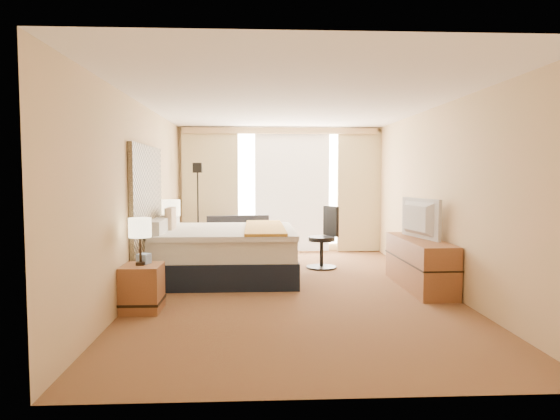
{
  "coord_description": "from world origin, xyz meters",
  "views": [
    {
      "loc": [
        -0.53,
        -6.97,
        1.61
      ],
      "look_at": [
        -0.16,
        0.4,
        1.1
      ],
      "focal_mm": 32.0,
      "sensor_mm": 36.0,
      "label": 1
    }
  ],
  "objects_px": {
    "loveseat": "(240,245)",
    "lamp_right": "(171,209)",
    "desk_chair": "(324,241)",
    "nightstand_left": "(142,288)",
    "lamp_left": "(140,229)",
    "television": "(414,218)",
    "floor_lamp": "(198,191)",
    "nightstand_right": "(176,254)",
    "bed": "(221,252)",
    "media_dresser": "(420,263)"
  },
  "relations": [
    {
      "from": "loveseat",
      "to": "lamp_right",
      "type": "distance_m",
      "value": 1.8
    },
    {
      "from": "desk_chair",
      "to": "loveseat",
      "type": "bearing_deg",
      "value": 121.1
    },
    {
      "from": "desk_chair",
      "to": "nightstand_left",
      "type": "bearing_deg",
      "value": -159.01
    },
    {
      "from": "lamp_left",
      "to": "television",
      "type": "xyz_separation_m",
      "value": [
        3.66,
        1.18,
        0.01
      ]
    },
    {
      "from": "nightstand_left",
      "to": "lamp_right",
      "type": "xyz_separation_m",
      "value": [
        -0.06,
        2.45,
        0.78
      ]
    },
    {
      "from": "loveseat",
      "to": "floor_lamp",
      "type": "distance_m",
      "value": 1.33
    },
    {
      "from": "nightstand_left",
      "to": "desk_chair",
      "type": "bearing_deg",
      "value": 45.9
    },
    {
      "from": "nightstand_right",
      "to": "lamp_left",
      "type": "distance_m",
      "value": 2.61
    },
    {
      "from": "nightstand_right",
      "to": "bed",
      "type": "xyz_separation_m",
      "value": [
        0.81,
        -0.6,
        0.13
      ]
    },
    {
      "from": "floor_lamp",
      "to": "lamp_right",
      "type": "bearing_deg",
      "value": -102.9
    },
    {
      "from": "media_dresser",
      "to": "lamp_left",
      "type": "height_order",
      "value": "lamp_left"
    },
    {
      "from": "media_dresser",
      "to": "bed",
      "type": "height_order",
      "value": "bed"
    },
    {
      "from": "television",
      "to": "lamp_right",
      "type": "bearing_deg",
      "value": 59.12
    },
    {
      "from": "bed",
      "to": "television",
      "type": "xyz_separation_m",
      "value": [
        2.84,
        -0.73,
        0.58
      ]
    },
    {
      "from": "nightstand_left",
      "to": "lamp_right",
      "type": "height_order",
      "value": "lamp_right"
    },
    {
      "from": "lamp_right",
      "to": "television",
      "type": "distance_m",
      "value": 3.93
    },
    {
      "from": "media_dresser",
      "to": "loveseat",
      "type": "height_order",
      "value": "loveseat"
    },
    {
      "from": "media_dresser",
      "to": "lamp_right",
      "type": "distance_m",
      "value": 4.07
    },
    {
      "from": "floor_lamp",
      "to": "desk_chair",
      "type": "height_order",
      "value": "floor_lamp"
    },
    {
      "from": "desk_chair",
      "to": "television",
      "type": "height_order",
      "value": "television"
    },
    {
      "from": "bed",
      "to": "loveseat",
      "type": "distance_m",
      "value": 1.75
    },
    {
      "from": "desk_chair",
      "to": "lamp_left",
      "type": "distance_m",
      "value": 3.7
    },
    {
      "from": "nightstand_left",
      "to": "media_dresser",
      "type": "bearing_deg",
      "value": 15.84
    },
    {
      "from": "nightstand_right",
      "to": "desk_chair",
      "type": "bearing_deg",
      "value": 2.84
    },
    {
      "from": "television",
      "to": "nightstand_right",
      "type": "bearing_deg",
      "value": 58.13
    },
    {
      "from": "floor_lamp",
      "to": "lamp_right",
      "type": "relative_size",
      "value": 2.84
    },
    {
      "from": "bed",
      "to": "loveseat",
      "type": "bearing_deg",
      "value": 81.75
    },
    {
      "from": "loveseat",
      "to": "television",
      "type": "distance_m",
      "value": 3.64
    },
    {
      "from": "floor_lamp",
      "to": "television",
      "type": "bearing_deg",
      "value": -37.3
    },
    {
      "from": "floor_lamp",
      "to": "lamp_left",
      "type": "bearing_deg",
      "value": -93.82
    },
    {
      "from": "desk_chair",
      "to": "lamp_left",
      "type": "height_order",
      "value": "lamp_left"
    },
    {
      "from": "nightstand_left",
      "to": "floor_lamp",
      "type": "xyz_separation_m",
      "value": [
        0.24,
        3.77,
        1.03
      ]
    },
    {
      "from": "nightstand_left",
      "to": "television",
      "type": "bearing_deg",
      "value": 17.75
    },
    {
      "from": "media_dresser",
      "to": "lamp_right",
      "type": "height_order",
      "value": "lamp_right"
    },
    {
      "from": "nightstand_right",
      "to": "lamp_right",
      "type": "xyz_separation_m",
      "value": [
        -0.06,
        -0.05,
        0.78
      ]
    },
    {
      "from": "floor_lamp",
      "to": "lamp_left",
      "type": "height_order",
      "value": "floor_lamp"
    },
    {
      "from": "bed",
      "to": "television",
      "type": "relative_size",
      "value": 2.28
    },
    {
      "from": "nightstand_right",
      "to": "television",
      "type": "distance_m",
      "value": 3.95
    },
    {
      "from": "lamp_right",
      "to": "nightstand_left",
      "type": "bearing_deg",
      "value": -88.6
    },
    {
      "from": "media_dresser",
      "to": "lamp_right",
      "type": "bearing_deg",
      "value": 159.57
    },
    {
      "from": "loveseat",
      "to": "television",
      "type": "bearing_deg",
      "value": -54.1
    },
    {
      "from": "loveseat",
      "to": "lamp_right",
      "type": "relative_size",
      "value": 2.18
    },
    {
      "from": "media_dresser",
      "to": "desk_chair",
      "type": "bearing_deg",
      "value": 126.23
    },
    {
      "from": "floor_lamp",
      "to": "nightstand_left",
      "type": "bearing_deg",
      "value": -93.67
    },
    {
      "from": "nightstand_right",
      "to": "lamp_left",
      "type": "xyz_separation_m",
      "value": [
        -0.01,
        -2.51,
        0.71
      ]
    },
    {
      "from": "desk_chair",
      "to": "television",
      "type": "xyz_separation_m",
      "value": [
        1.1,
        -1.46,
        0.51
      ]
    },
    {
      "from": "television",
      "to": "nightstand_left",
      "type": "bearing_deg",
      "value": 95.93
    },
    {
      "from": "nightstand_left",
      "to": "bed",
      "type": "bearing_deg",
      "value": 66.96
    },
    {
      "from": "nightstand_right",
      "to": "lamp_right",
      "type": "relative_size",
      "value": 0.84
    },
    {
      "from": "lamp_left",
      "to": "media_dresser",
      "type": "bearing_deg",
      "value": 15.91
    }
  ]
}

